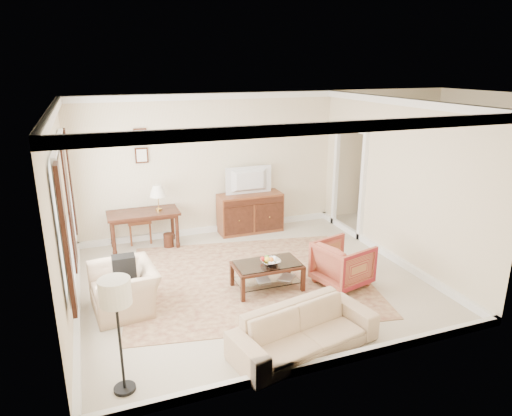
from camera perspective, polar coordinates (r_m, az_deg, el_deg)
room_shell at (r=6.95m, az=-0.69°, el=9.56°), size 5.51×5.01×2.91m
annex_bedroom at (r=10.69m, az=20.39°, el=-0.44°), size 3.00×2.70×2.90m
window_front at (r=6.09m, az=-22.91°, el=-1.94°), size 0.12×1.56×1.80m
window_rear at (r=7.62m, az=-22.59°, el=1.85°), size 0.12×1.56×1.80m
doorway at (r=9.72m, az=11.48°, el=3.13°), size 0.10×1.12×2.25m
rug at (r=7.73m, az=-0.90°, el=-8.79°), size 4.39×3.94×0.01m
writing_desk at (r=9.03m, az=-13.90°, el=-1.13°), size 1.34×0.67×0.73m
desk_chair at (r=9.39m, az=-14.49°, el=-1.10°), size 0.46×0.46×1.05m
desk_lamp at (r=8.96m, az=-12.14°, el=1.26°), size 0.32×0.32×0.50m
framed_prints at (r=9.12m, az=-14.20°, el=7.57°), size 0.25×0.04×0.68m
sideboard at (r=9.71m, az=-0.75°, el=-0.59°), size 1.35×0.52×0.83m
tv at (r=9.45m, az=-0.73°, el=4.50°), size 0.95×0.54×0.12m
coffee_table at (r=7.27m, az=1.40°, el=-7.64°), size 1.06×0.63×0.45m
fruit_bowl at (r=7.17m, az=1.87°, el=-6.65°), size 0.42×0.42×0.10m
book_a at (r=7.32m, az=-0.00°, el=-8.92°), size 0.28×0.07×0.38m
book_b at (r=7.45m, az=3.08°, el=-8.48°), size 0.22×0.21×0.38m
striped_armchair at (r=7.53m, az=10.79°, el=-6.59°), size 0.90×0.94×0.80m
club_armchair at (r=6.92m, az=-16.20°, el=-8.84°), size 0.76×1.08×0.88m
backpack at (r=6.83m, az=-16.18°, el=-6.95°), size 0.25×0.34×0.40m
sofa at (r=5.85m, az=6.07°, el=-14.21°), size 1.96×0.93×0.74m
floor_lamp at (r=5.01m, az=-17.13°, el=-10.98°), size 0.33×0.33×1.35m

